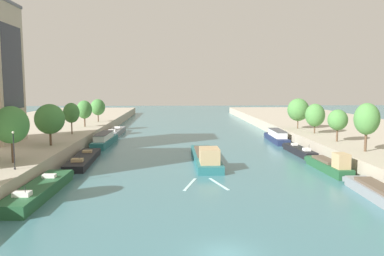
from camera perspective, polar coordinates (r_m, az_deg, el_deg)
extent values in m
plane|color=#42757F|center=(29.28, 5.13, -18.54)|extent=(400.00, 400.00, 0.00)
cube|color=#B2A893|center=(89.18, -25.78, -1.31)|extent=(36.00, 170.00, 2.51)
cube|color=#B2A893|center=(92.35, 24.68, -1.01)|extent=(36.00, 170.00, 2.51)
cube|color=#23666B|center=(61.60, 2.02, -4.57)|extent=(3.76, 19.44, 1.09)
cube|color=#23666B|center=(71.45, 1.31, -2.94)|extent=(3.48, 1.25, 0.91)
cube|color=#23666B|center=(61.49, 2.02, -4.05)|extent=(3.83, 19.44, 0.06)
cube|color=tan|center=(54.82, 2.63, -4.15)|extent=(2.76, 3.90, 2.19)
cube|color=black|center=(56.67, 2.44, -3.46)|extent=(2.19, 0.04, 0.61)
cube|color=brown|center=(63.36, 1.87, -3.54)|extent=(2.90, 10.11, 0.36)
cylinder|color=#232328|center=(55.74, 3.11, -4.55)|extent=(0.07, 0.07, 1.10)
cube|color=silver|center=(48.19, 4.04, -8.38)|extent=(2.03, 5.86, 0.03)
cube|color=silver|center=(47.89, -0.29, -8.46)|extent=(1.97, 5.87, 0.03)
cube|color=#235633|center=(46.03, -22.06, -8.77)|extent=(3.46, 15.36, 1.27)
cube|color=#235633|center=(53.31, -19.00, -6.45)|extent=(2.93, 1.34, 1.00)
cube|color=#235633|center=(45.87, -22.10, -7.97)|extent=(3.52, 15.36, 0.06)
cube|color=white|center=(48.88, -20.70, -6.75)|extent=(1.55, 0.94, 0.40)
cube|color=white|center=(41.97, -24.21, -9.01)|extent=(1.71, 1.14, 0.48)
cylinder|color=#232328|center=(41.45, -23.81, -8.75)|extent=(0.07, 0.07, 1.10)
cube|color=black|center=(63.09, -16.04, -4.61)|extent=(3.61, 15.63, 0.99)
cube|color=black|center=(70.92, -14.77, -3.27)|extent=(2.94, 1.32, 0.86)
cube|color=black|center=(63.00, -16.05, -4.13)|extent=(3.67, 15.63, 0.06)
cube|color=tan|center=(66.26, -15.49, -3.40)|extent=(1.55, 0.96, 0.40)
cube|color=tan|center=(58.77, -16.88, -4.65)|extent=(1.71, 1.16, 0.48)
cylinder|color=#232328|center=(58.32, -16.51, -4.41)|extent=(0.07, 0.07, 1.10)
cube|color=#23666B|center=(80.46, -12.99, -2.06)|extent=(3.17, 14.67, 1.26)
cube|color=#23666B|center=(87.85, -11.95, -1.24)|extent=(2.59, 1.34, 1.00)
cube|color=#23666B|center=(80.36, -13.00, -1.59)|extent=(3.22, 14.67, 0.06)
cube|color=white|center=(79.57, -13.12, -1.21)|extent=(2.51, 9.41, 1.22)
cube|color=#4C4C51|center=(79.49, -13.14, -0.74)|extent=(2.68, 9.69, 0.08)
cylinder|color=#232328|center=(75.96, -13.41, -1.62)|extent=(0.07, 0.07, 1.10)
cube|color=gray|center=(96.85, -11.48, -0.60)|extent=(3.35, 14.80, 1.21)
cube|color=gray|center=(104.38, -10.74, -0.01)|extent=(2.86, 1.32, 0.97)
cube|color=gray|center=(96.77, -11.49, -0.23)|extent=(3.41, 14.80, 0.06)
cube|color=white|center=(99.92, -11.16, 0.12)|extent=(1.51, 0.94, 0.40)
cube|color=white|center=(92.71, -11.94, -0.36)|extent=(1.66, 1.14, 0.48)
cylinder|color=#232328|center=(92.31, -11.71, -0.19)|extent=(0.07, 0.07, 1.10)
cube|color=gray|center=(45.58, 26.91, -9.25)|extent=(3.09, 14.21, 1.12)
cube|color=gray|center=(52.01, 23.15, -7.04)|extent=(2.47, 1.33, 0.92)
cube|color=gray|center=(45.43, 26.95, -8.53)|extent=(3.14, 14.21, 0.06)
cube|color=brown|center=(46.59, 26.16, -7.86)|extent=(2.27, 7.41, 0.36)
cube|color=#235633|center=(58.19, 19.83, -5.55)|extent=(2.66, 11.12, 1.23)
cube|color=#235633|center=(63.43, 17.62, -4.38)|extent=(2.16, 1.34, 0.98)
cube|color=#235633|center=(58.06, 19.85, -4.93)|extent=(2.70, 11.12, 0.06)
cube|color=tan|center=(54.55, 21.55, -4.61)|extent=(1.76, 2.27, 2.01)
cube|color=black|center=(55.48, 21.05, -4.09)|extent=(1.34, 0.08, 0.56)
cube|color=brown|center=(59.01, 19.41, -4.53)|extent=(1.96, 5.80, 0.36)
cylinder|color=#232328|center=(55.17, 21.63, -4.97)|extent=(0.07, 0.07, 1.10)
cube|color=black|center=(70.54, 15.87, -3.37)|extent=(2.48, 11.83, 1.17)
cube|color=black|center=(76.30, 14.23, -2.50)|extent=(2.01, 1.31, 0.95)
cube|color=black|center=(70.44, 15.88, -2.88)|extent=(2.52, 11.83, 0.06)
cube|color=white|center=(72.80, 15.18, -2.38)|extent=(1.07, 0.94, 0.40)
cube|color=white|center=(67.37, 16.87, -3.10)|extent=(1.18, 1.14, 0.48)
cylinder|color=#232328|center=(67.22, 17.20, -2.86)|extent=(0.07, 0.07, 1.10)
cube|color=#1E284C|center=(85.13, 12.61, -1.61)|extent=(3.16, 13.41, 1.18)
cube|color=#1E284C|center=(91.89, 11.61, -0.92)|extent=(2.59, 1.34, 0.96)
cube|color=#1E284C|center=(85.04, 12.62, -1.20)|extent=(3.21, 13.42, 0.06)
cube|color=white|center=(84.31, 12.73, -0.79)|extent=(2.50, 8.60, 1.33)
cube|color=#4C4C51|center=(84.22, 12.74, -0.31)|extent=(2.67, 8.86, 0.08)
cylinder|color=#232328|center=(81.21, 13.54, -1.17)|extent=(0.07, 0.07, 1.10)
cylinder|color=brown|center=(53.33, -25.41, -2.85)|extent=(0.30, 0.30, 3.56)
ellipsoid|color=#427F3D|center=(52.95, -25.58, 0.44)|extent=(4.38, 4.38, 4.73)
cylinder|color=brown|center=(66.15, -20.53, -1.18)|extent=(0.37, 0.37, 3.00)
ellipsoid|color=#427F3D|center=(65.85, -20.62, 1.28)|extent=(4.77, 4.77, 4.89)
cylinder|color=brown|center=(79.79, -17.64, 0.26)|extent=(0.25, 0.25, 3.20)
ellipsoid|color=#427F3D|center=(79.55, -17.71, 2.19)|extent=(3.22, 3.22, 4.01)
cylinder|color=brown|center=(93.02, -15.85, 1.07)|extent=(0.33, 0.33, 2.91)
ellipsoid|color=#427F3D|center=(92.82, -15.90, 2.69)|extent=(3.55, 3.55, 4.28)
cylinder|color=brown|center=(104.67, -13.94, 1.67)|extent=(0.30, 0.30, 2.75)
ellipsoid|color=#427F3D|center=(104.50, -13.98, 3.07)|extent=(3.81, 3.81, 4.33)
cylinder|color=brown|center=(61.93, 24.68, -1.58)|extent=(0.38, 0.38, 3.59)
ellipsoid|color=#4C8942|center=(61.60, 24.82, 1.26)|extent=(3.66, 3.66, 4.70)
cylinder|color=brown|center=(71.00, 21.00, -0.78)|extent=(0.34, 0.34, 2.80)
ellipsoid|color=#4C8942|center=(70.75, 21.08, 1.15)|extent=(3.41, 3.41, 3.64)
cylinder|color=brown|center=(81.40, 17.97, 0.09)|extent=(0.28, 0.28, 2.45)
ellipsoid|color=#4C8942|center=(81.17, 18.03, 1.85)|extent=(3.94, 3.94, 4.66)
cylinder|color=brown|center=(89.02, 15.63, 0.84)|extent=(0.25, 0.25, 2.89)
ellipsoid|color=#4C8942|center=(88.80, 15.69, 2.66)|extent=(4.76, 4.76, 5.09)
cylinder|color=black|center=(48.90, -25.21, -3.24)|extent=(0.11, 0.11, 4.24)
sphere|color=#EAE5C6|center=(48.59, -25.34, -0.61)|extent=(0.28, 0.28, 0.28)
cylinder|color=black|center=(49.26, -25.10, -5.56)|extent=(0.22, 0.22, 0.20)
cube|color=#232833|center=(71.13, -25.37, 8.25)|extent=(0.04, 8.00, 13.96)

